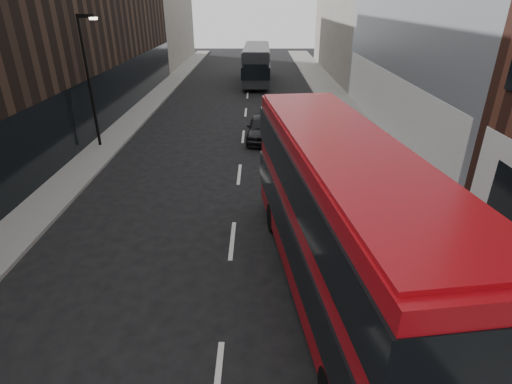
{
  "coord_description": "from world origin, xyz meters",
  "views": [
    {
      "loc": [
        0.9,
        -4.16,
        7.82
      ],
      "look_at": [
        0.86,
        6.83,
        2.5
      ],
      "focal_mm": 28.0,
      "sensor_mm": 36.0,
      "label": 1
    }
  ],
  "objects_px": {
    "red_bus": "(339,215)",
    "car_c": "(303,110)",
    "car_b": "(299,116)",
    "grey_bus": "(257,63)",
    "car_a": "(262,127)",
    "street_lamp": "(89,74)"
  },
  "relations": [
    {
      "from": "red_bus",
      "to": "car_a",
      "type": "height_order",
      "value": "red_bus"
    },
    {
      "from": "car_a",
      "to": "grey_bus",
      "type": "bearing_deg",
      "value": 94.85
    },
    {
      "from": "grey_bus",
      "to": "car_a",
      "type": "distance_m",
      "value": 18.61
    },
    {
      "from": "car_b",
      "to": "car_c",
      "type": "distance_m",
      "value": 1.7
    },
    {
      "from": "street_lamp",
      "to": "car_b",
      "type": "xyz_separation_m",
      "value": [
        11.94,
        4.36,
        -3.51
      ]
    },
    {
      "from": "grey_bus",
      "to": "car_a",
      "type": "bearing_deg",
      "value": -88.02
    },
    {
      "from": "grey_bus",
      "to": "street_lamp",
      "type": "bearing_deg",
      "value": -113.36
    },
    {
      "from": "street_lamp",
      "to": "red_bus",
      "type": "distance_m",
      "value": 17.15
    },
    {
      "from": "street_lamp",
      "to": "red_bus",
      "type": "height_order",
      "value": "street_lamp"
    },
    {
      "from": "red_bus",
      "to": "grey_bus",
      "type": "xyz_separation_m",
      "value": [
        -2.31,
        32.88,
        -0.67
      ]
    },
    {
      "from": "grey_bus",
      "to": "car_a",
      "type": "xyz_separation_m",
      "value": [
        0.38,
        -18.57,
        -1.19
      ]
    },
    {
      "from": "car_a",
      "to": "car_b",
      "type": "xyz_separation_m",
      "value": [
        2.54,
        2.83,
        -0.07
      ]
    },
    {
      "from": "street_lamp",
      "to": "red_bus",
      "type": "bearing_deg",
      "value": -48.45
    },
    {
      "from": "red_bus",
      "to": "car_b",
      "type": "xyz_separation_m",
      "value": [
        0.61,
        17.14,
        -1.93
      ]
    },
    {
      "from": "red_bus",
      "to": "car_c",
      "type": "relative_size",
      "value": 2.41
    },
    {
      "from": "car_a",
      "to": "car_b",
      "type": "relative_size",
      "value": 1.07
    },
    {
      "from": "grey_bus",
      "to": "car_b",
      "type": "distance_m",
      "value": 16.06
    },
    {
      "from": "red_bus",
      "to": "grey_bus",
      "type": "height_order",
      "value": "red_bus"
    },
    {
      "from": "car_b",
      "to": "car_a",
      "type": "bearing_deg",
      "value": -136.7
    },
    {
      "from": "grey_bus",
      "to": "car_c",
      "type": "xyz_separation_m",
      "value": [
        3.36,
        -14.1,
        -1.22
      ]
    },
    {
      "from": "street_lamp",
      "to": "car_c",
      "type": "relative_size",
      "value": 1.43
    },
    {
      "from": "car_b",
      "to": "car_c",
      "type": "bearing_deg",
      "value": 70.02
    }
  ]
}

